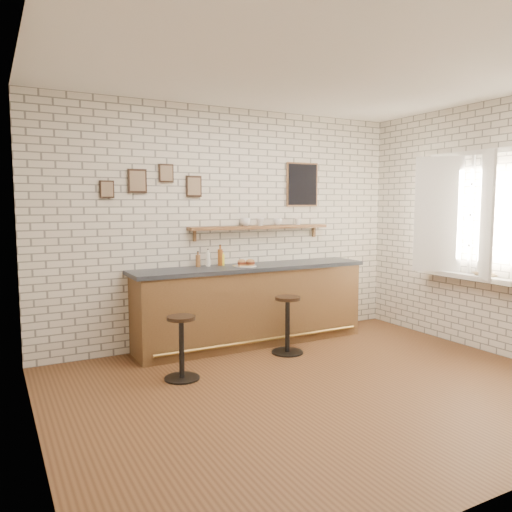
# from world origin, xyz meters

# --- Properties ---
(ground) EXTENTS (5.00, 5.00, 0.00)m
(ground) POSITION_xyz_m (0.00, 0.00, 0.00)
(ground) COLOR brown
(ground) RESTS_ON ground
(bar_counter) EXTENTS (3.10, 0.65, 1.01)m
(bar_counter) POSITION_xyz_m (0.16, 1.70, 0.51)
(bar_counter) COLOR brown
(bar_counter) RESTS_ON ground
(sandwich_plate) EXTENTS (0.28, 0.28, 0.01)m
(sandwich_plate) POSITION_xyz_m (0.04, 1.65, 1.02)
(sandwich_plate) COLOR white
(sandwich_plate) RESTS_ON bar_counter
(ciabatta_sandwich) EXTENTS (0.25, 0.18, 0.07)m
(ciabatta_sandwich) POSITION_xyz_m (0.05, 1.65, 1.06)
(ciabatta_sandwich) COLOR #B57F4A
(ciabatta_sandwich) RESTS_ON sandwich_plate
(potato_chips) EXTENTS (0.26, 0.18, 0.00)m
(potato_chips) POSITION_xyz_m (0.02, 1.64, 1.02)
(potato_chips) COLOR gold
(potato_chips) RESTS_ON sandwich_plate
(bitters_bottle_brown) EXTENTS (0.06, 0.06, 0.19)m
(bitters_bottle_brown) POSITION_xyz_m (-0.49, 1.88, 1.09)
(bitters_bottle_brown) COLOR brown
(bitters_bottle_brown) RESTS_ON bar_counter
(bitters_bottle_white) EXTENTS (0.06, 0.06, 0.22)m
(bitters_bottle_white) POSITION_xyz_m (-0.36, 1.88, 1.10)
(bitters_bottle_white) COLOR white
(bitters_bottle_white) RESTS_ON bar_counter
(bitters_bottle_amber) EXTENTS (0.06, 0.06, 0.27)m
(bitters_bottle_amber) POSITION_xyz_m (-0.19, 1.88, 1.12)
(bitters_bottle_amber) COLOR brown
(bitters_bottle_amber) RESTS_ON bar_counter
(condiment_bottle_yellow) EXTENTS (0.06, 0.06, 0.18)m
(condiment_bottle_yellow) POSITION_xyz_m (-0.16, 1.88, 1.09)
(condiment_bottle_yellow) COLOR yellow
(condiment_bottle_yellow) RESTS_ON bar_counter
(bar_stool_left) EXTENTS (0.36, 0.36, 0.65)m
(bar_stool_left) POSITION_xyz_m (-1.08, 0.88, 0.35)
(bar_stool_left) COLOR black
(bar_stool_left) RESTS_ON ground
(bar_stool_right) EXTENTS (0.38, 0.38, 0.69)m
(bar_stool_right) POSITION_xyz_m (0.34, 1.13, 0.37)
(bar_stool_right) COLOR black
(bar_stool_right) RESTS_ON ground
(wall_shelf) EXTENTS (2.00, 0.18, 0.18)m
(wall_shelf) POSITION_xyz_m (0.40, 1.90, 1.48)
(wall_shelf) COLOR brown
(wall_shelf) RESTS_ON ground
(shelf_cup_a) EXTENTS (0.17, 0.17, 0.11)m
(shelf_cup_a) POSITION_xyz_m (0.18, 1.90, 1.55)
(shelf_cup_a) COLOR white
(shelf_cup_a) RESTS_ON wall_shelf
(shelf_cup_b) EXTENTS (0.13, 0.13, 0.10)m
(shelf_cup_b) POSITION_xyz_m (0.39, 1.90, 1.55)
(shelf_cup_b) COLOR white
(shelf_cup_b) RESTS_ON wall_shelf
(shelf_cup_c) EXTENTS (0.12, 0.12, 0.09)m
(shelf_cup_c) POSITION_xyz_m (0.66, 1.90, 1.54)
(shelf_cup_c) COLOR white
(shelf_cup_c) RESTS_ON wall_shelf
(shelf_cup_d) EXTENTS (0.09, 0.09, 0.09)m
(shelf_cup_d) POSITION_xyz_m (0.98, 1.90, 1.54)
(shelf_cup_d) COLOR white
(shelf_cup_d) RESTS_ON wall_shelf
(back_wall_decor) EXTENTS (2.96, 0.02, 0.56)m
(back_wall_decor) POSITION_xyz_m (0.23, 1.98, 2.05)
(back_wall_decor) COLOR black
(back_wall_decor) RESTS_ON ground
(window_sill) EXTENTS (0.20, 1.35, 0.06)m
(window_sill) POSITION_xyz_m (2.40, 0.30, 0.90)
(window_sill) COLOR white
(window_sill) RESTS_ON ground
(casement_window) EXTENTS (0.40, 1.30, 1.56)m
(casement_window) POSITION_xyz_m (2.36, 0.30, 1.65)
(casement_window) COLOR white
(casement_window) RESTS_ON ground
(book_lower) EXTENTS (0.18, 0.23, 0.02)m
(book_lower) POSITION_xyz_m (2.38, 0.04, 0.94)
(book_lower) COLOR tan
(book_lower) RESTS_ON window_sill
(book_upper) EXTENTS (0.17, 0.23, 0.02)m
(book_upper) POSITION_xyz_m (2.38, 0.07, 0.96)
(book_upper) COLOR tan
(book_upper) RESTS_ON book_lower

